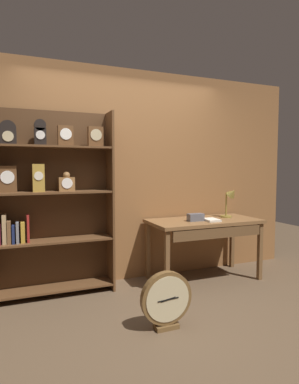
{
  "coord_description": "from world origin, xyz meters",
  "views": [
    {
      "loc": [
        -1.22,
        -2.49,
        1.39
      ],
      "look_at": [
        0.04,
        0.63,
        1.14
      ],
      "focal_mm": 30.17,
      "sensor_mm": 36.0,
      "label": 1
    }
  ],
  "objects": [
    {
      "name": "workbench",
      "position": [
        0.9,
        0.91,
        0.67
      ],
      "size": [
        1.38,
        0.67,
        0.75
      ],
      "color": "brown",
      "rests_on": "ground"
    },
    {
      "name": "bookshelf",
      "position": [
        -0.92,
        1.13,
        1.06
      ],
      "size": [
        1.26,
        0.31,
        2.02
      ],
      "color": "brown",
      "rests_on": "ground"
    },
    {
      "name": "ground_plane",
      "position": [
        0.0,
        0.0,
        0.0
      ],
      "size": [
        10.0,
        10.0,
        0.0
      ],
      "primitive_type": "plane",
      "color": "brown"
    },
    {
      "name": "desk_lamp",
      "position": [
        1.32,
        0.96,
        1.0
      ],
      "size": [
        0.21,
        0.21,
        0.4
      ],
      "color": "olive",
      "rests_on": "workbench"
    },
    {
      "name": "back_wood_panel",
      "position": [
        0.0,
        1.33,
        1.3
      ],
      "size": [
        4.8,
        0.05,
        2.6
      ],
      "primitive_type": "cube",
      "color": "brown",
      "rests_on": "ground"
    },
    {
      "name": "toolbox_small",
      "position": [
        0.75,
        0.88,
        0.8
      ],
      "size": [
        0.2,
        0.1,
        0.09
      ],
      "primitive_type": "cube",
      "color": "#595960",
      "rests_on": "workbench"
    },
    {
      "name": "round_clock_large",
      "position": [
        -0.07,
        -0.04,
        0.26
      ],
      "size": [
        0.47,
        0.11,
        0.51
      ],
      "color": "brown",
      "rests_on": "ground"
    },
    {
      "name": "open_repair_manual",
      "position": [
        0.93,
        0.82,
        0.77
      ],
      "size": [
        0.17,
        0.23,
        0.02
      ],
      "primitive_type": "cube",
      "rotation": [
        0.0,
        0.0,
        -0.07
      ],
      "color": "silver",
      "rests_on": "workbench"
    }
  ]
}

